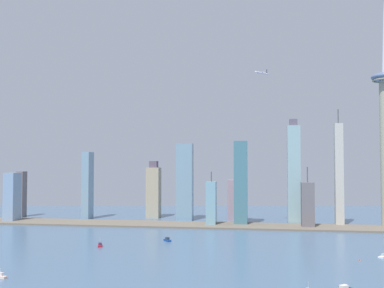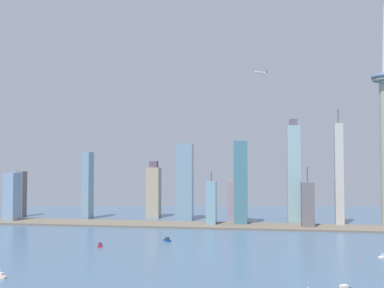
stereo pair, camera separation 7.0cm
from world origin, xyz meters
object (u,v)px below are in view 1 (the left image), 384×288
at_px(skyscraper_7, 294,173).
at_px(skyscraper_4, 339,174).
at_px(skyscraper_8, 21,194).
at_px(boat_4, 0,276).
at_px(skyscraper_2, 12,197).
at_px(skyscraper_10, 88,185).
at_px(channel_buoy_0, 360,260).
at_px(skyscraper_6, 154,191).
at_px(boat_3, 100,245).
at_px(skyscraper_3, 235,200).
at_px(skyscraper_0, 211,203).
at_px(skyscraper_1, 185,182).
at_px(boat_6, 167,240).
at_px(skyscraper_9, 308,205).
at_px(airplane, 262,73).
at_px(skyscraper_5, 241,183).

bearing_deg(skyscraper_7, skyscraper_4, -10.37).
height_order(skyscraper_8, boat_4, skyscraper_8).
distance_m(skyscraper_2, skyscraper_10, 121.71).
bearing_deg(channel_buoy_0, skyscraper_6, 132.19).
distance_m(skyscraper_8, boat_3, 349.21).
bearing_deg(skyscraper_3, skyscraper_0, -119.48).
bearing_deg(skyscraper_1, skyscraper_2, -167.81).
height_order(skyscraper_1, skyscraper_6, skyscraper_1).
relative_size(skyscraper_7, boat_6, 12.22).
bearing_deg(skyscraper_8, skyscraper_9, -7.76).
distance_m(skyscraper_8, boat_6, 372.91).
distance_m(skyscraper_7, boat_4, 468.01).
bearing_deg(skyscraper_2, skyscraper_9, -0.35).
bearing_deg(airplane, skyscraper_10, -55.92).
relative_size(skyscraper_10, channel_buoy_0, 43.00).
distance_m(skyscraper_3, skyscraper_4, 169.57).
relative_size(skyscraper_1, skyscraper_9, 1.43).
bearing_deg(skyscraper_7, skyscraper_0, -163.55).
bearing_deg(skyscraper_0, skyscraper_10, 167.23).
distance_m(skyscraper_1, skyscraper_8, 297.59).
bearing_deg(skyscraper_5, skyscraper_4, 4.75).
bearing_deg(skyscraper_4, skyscraper_8, 176.28).
height_order(skyscraper_5, channel_buoy_0, skyscraper_5).
bearing_deg(skyscraper_10, skyscraper_9, -8.80).
bearing_deg(boat_3, skyscraper_2, 28.75).
xyz_separation_m(skyscraper_3, airplane, (44.00, -69.14, 197.62)).
xyz_separation_m(skyscraper_4, skyscraper_10, (-412.81, 24.40, -21.18)).
xyz_separation_m(skyscraper_7, skyscraper_10, (-346.25, 12.22, -22.14)).
bearing_deg(skyscraper_0, channel_buoy_0, -53.04).
bearing_deg(boat_6, boat_3, -92.58).
distance_m(skyscraper_7, channel_buoy_0, 278.32).
bearing_deg(skyscraper_4, channel_buoy_0, -95.31).
height_order(skyscraper_7, boat_4, skyscraper_7).
relative_size(skyscraper_2, skyscraper_7, 0.48).
xyz_separation_m(skyscraper_10, airplane, (296.71, -59.68, 174.32)).
distance_m(skyscraper_3, channel_buoy_0, 318.06).
relative_size(skyscraper_5, boat_6, 9.59).
distance_m(skyscraper_7, skyscraper_9, 65.39).
bearing_deg(skyscraper_10, skyscraper_3, 2.14).
distance_m(skyscraper_2, channel_buoy_0, 546.37).
distance_m(skyscraper_10, boat_3, 270.74).
xyz_separation_m(skyscraper_0, skyscraper_10, (-219.26, 49.71, 23.61)).
bearing_deg(channel_buoy_0, skyscraper_3, 115.60).
xyz_separation_m(skyscraper_0, skyscraper_5, (44.58, 12.94, 31.20)).
height_order(skyscraper_10, channel_buoy_0, skyscraper_10).
relative_size(skyscraper_2, skyscraper_10, 0.70).
xyz_separation_m(skyscraper_3, boat_6, (-71.97, -204.06, -32.20)).
height_order(skyscraper_2, skyscraper_7, skyscraper_7).
bearing_deg(skyscraper_6, skyscraper_0, -37.13).
height_order(skyscraper_0, skyscraper_9, skyscraper_9).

